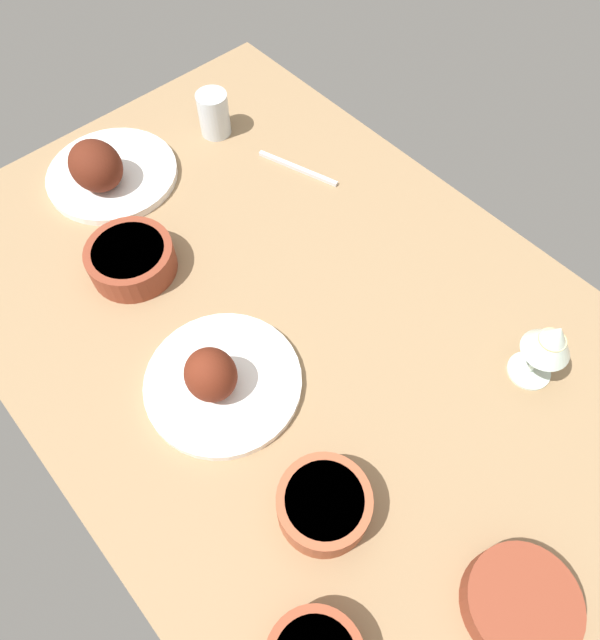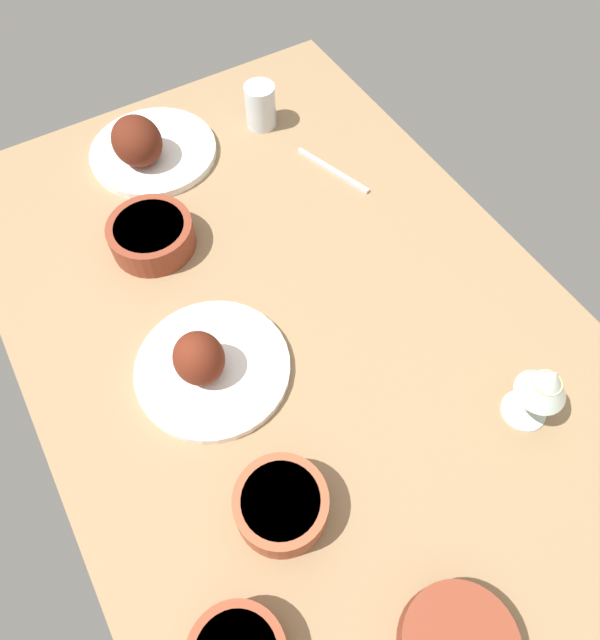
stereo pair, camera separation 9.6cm
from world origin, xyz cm
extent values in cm
cube|color=#937551|center=(0.00, 0.00, 2.00)|extent=(140.00, 90.00, 4.00)
cylinder|color=white|center=(0.28, 16.63, 4.80)|extent=(25.42, 25.42, 1.60)
ellipsoid|color=#602314|center=(0.17, 18.29, 9.90)|extent=(8.46, 8.01, 9.35)
cylinder|color=white|center=(52.11, 4.83, 4.80)|extent=(26.29, 26.29, 1.60)
ellipsoid|color=#511E11|center=(50.68, 7.81, 10.02)|extent=(11.27, 9.83, 9.60)
cylinder|color=#A35133|center=(-25.30, 18.15, 7.07)|extent=(13.30, 13.30, 6.14)
cylinder|color=#4C192D|center=(-25.30, 18.15, 9.64)|extent=(10.91, 10.91, 1.00)
cylinder|color=brown|center=(29.38, 14.43, 6.82)|extent=(15.65, 15.65, 5.63)
cylinder|color=#DBCC7A|center=(29.38, 14.43, 9.13)|extent=(12.83, 12.83, 1.00)
cylinder|color=silver|center=(-31.58, -22.25, 4.25)|extent=(7.00, 7.00, 0.50)
cylinder|color=silver|center=(-31.58, -22.25, 8.00)|extent=(1.00, 1.00, 7.00)
cone|color=silver|center=(-31.58, -22.25, 14.75)|extent=(7.60, 7.60, 6.50)
cylinder|color=beige|center=(-31.58, -22.25, 13.30)|extent=(4.18, 4.18, 2.80)
cylinder|color=silver|center=(48.99, -19.35, 8.68)|extent=(6.54, 6.54, 9.36)
cube|color=silver|center=(28.52, -24.85, 4.40)|extent=(17.73, 6.61, 0.80)
camera|label=1|loc=(-37.51, 33.52, 88.31)|focal=31.93mm
camera|label=2|loc=(-43.21, 25.76, 88.31)|focal=31.93mm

